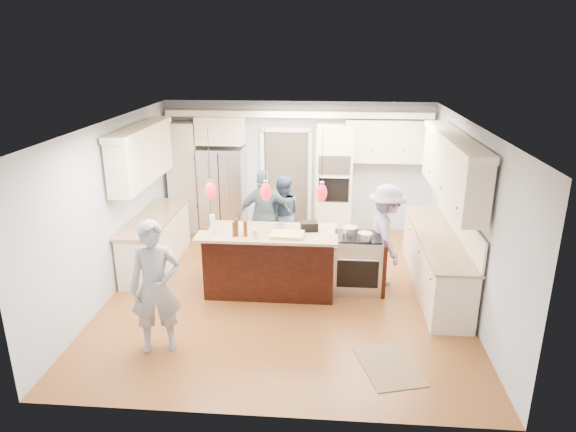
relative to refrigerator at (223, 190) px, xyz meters
name	(u,v)px	position (x,y,z in m)	size (l,w,h in m)	color
ground_plane	(286,290)	(1.55, -2.64, -0.90)	(6.00, 6.00, 0.00)	brown
room_shell	(286,182)	(1.55, -2.64, 0.92)	(5.54, 6.04, 2.72)	#B2BCC6
refrigerator	(223,190)	(0.00, 0.00, 0.00)	(0.90, 0.70, 1.80)	#B7B7BC
oven_column	(334,181)	(2.30, 0.03, 0.25)	(0.72, 0.69, 2.30)	beige
back_upper_cabinets	(261,153)	(0.80, 0.12, 0.77)	(5.30, 0.61, 2.54)	beige
right_counter_run	(441,227)	(3.99, -2.34, 0.16)	(0.64, 3.10, 2.51)	beige
left_cabinets	(151,209)	(-0.89, -1.84, 0.16)	(0.64, 2.30, 2.51)	beige
kitchen_island	(271,260)	(1.30, -2.57, -0.42)	(2.10, 1.46, 1.12)	black
island_range	(359,263)	(2.71, -2.49, -0.44)	(0.82, 0.71, 0.92)	#B7B7BC
pendant_lights	(266,191)	(1.30, -3.15, 0.90)	(1.75, 0.15, 1.03)	black
person_bar_end	(156,287)	(0.04, -4.44, -0.02)	(0.64, 0.42, 1.76)	gray
person_far_left	(282,215)	(1.34, -1.04, -0.15)	(0.73, 0.57, 1.50)	#324861
person_far_right	(265,215)	(1.05, -1.38, -0.06)	(0.99, 0.41, 1.68)	slate
person_range_side	(386,235)	(3.15, -2.20, -0.06)	(1.09, 0.63, 1.68)	#907BA6
floor_rug	(389,366)	(3.00, -4.63, -0.89)	(0.64, 0.94, 0.01)	#987A53
water_bottle	(213,225)	(0.51, -3.18, 0.38)	(0.07, 0.07, 0.32)	silver
beer_bottle_a	(234,229)	(0.83, -3.20, 0.33)	(0.06, 0.06, 0.22)	#43240C
beer_bottle_b	(236,228)	(0.86, -3.17, 0.35)	(0.06, 0.06, 0.26)	#43240C
beer_bottle_c	(245,229)	(0.99, -3.18, 0.34)	(0.06, 0.06, 0.24)	#43240C
drink_can	(255,234)	(1.14, -3.23, 0.28)	(0.06, 0.06, 0.12)	#B7B7BC
cutting_board	(287,235)	(1.61, -3.11, 0.24)	(0.48, 0.34, 0.04)	tan
pot_large	(350,231)	(2.55, -2.48, 0.09)	(0.24, 0.24, 0.14)	#B7B7BC
pot_small	(365,236)	(2.78, -2.66, 0.08)	(0.22, 0.22, 0.11)	#B7B7BC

